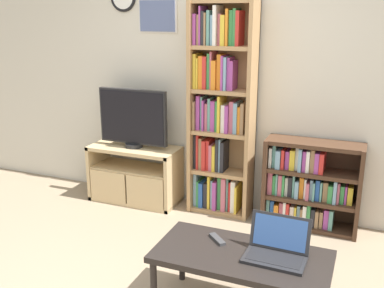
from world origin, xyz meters
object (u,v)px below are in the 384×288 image
bookshelf_short (307,186)px  laptop (277,248)px  remote_near_laptop (217,239)px  tv_stand (135,174)px  television (133,118)px  coffee_table (241,260)px  bookshelf_tall (220,113)px

bookshelf_short → laptop: bookshelf_short is taller
bookshelf_short → remote_near_laptop: 1.41m
bookshelf_short → laptop: 1.42m
tv_stand → television: 0.59m
tv_stand → television: (0.00, 0.01, 0.59)m
bookshelf_short → laptop: (0.01, -1.41, 0.11)m
tv_stand → laptop: bearing=-37.1°
laptop → remote_near_laptop: bearing=173.6°
tv_stand → television: size_ratio=1.26×
television → coffee_table: size_ratio=0.66×
bookshelf_short → coffee_table: 1.47m
remote_near_laptop → television: bearing=89.7°
television → coffee_table: television is taller
bookshelf_tall → laptop: 1.73m
coffee_table → laptop: size_ratio=2.90×
coffee_table → laptop: 0.24m
laptop → remote_near_laptop: 0.41m
tv_stand → bookshelf_short: bookshelf_short is taller
coffee_table → laptop: (0.21, 0.05, 0.11)m
television → bookshelf_tall: 0.89m
coffee_table → remote_near_laptop: remote_near_laptop is taller
tv_stand → remote_near_laptop: size_ratio=6.26×
bookshelf_tall → remote_near_laptop: 1.54m
television → bookshelf_short: (1.73, 0.09, -0.49)m
bookshelf_tall → laptop: bearing=-58.7°
tv_stand → coffee_table: bearing=-41.6°
laptop → bookshelf_tall: bearing=122.7°
bookshelf_short → coffee_table: size_ratio=0.77×
television → tv_stand: bearing=-98.2°
tv_stand → bookshelf_tall: size_ratio=0.46×
remote_near_laptop → coffee_table: bearing=-74.2°
tv_stand → bookshelf_tall: 1.12m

